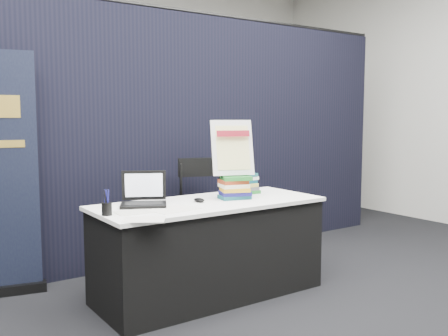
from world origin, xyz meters
The scene contains 14 objects.
floor centered at (0.00, 0.00, 0.00)m, with size 8.00×8.00×0.00m, color black.
wall_back centered at (0.00, 4.00, 1.75)m, with size 8.00×0.02×3.50m, color beige.
drape_partition centered at (0.00, 1.60, 1.20)m, with size 6.00×0.08×2.40m, color black.
display_table centered at (0.00, 0.55, 0.38)m, with size 1.80×0.75×0.75m.
laptop centered at (-0.51, 0.70, 0.81)m, with size 0.40×0.40×0.25m.
mouse centered at (-0.08, 0.57, 0.77)m, with size 0.06×0.10×0.03m, color black.
brochure_left centered at (-0.66, 0.48, 0.75)m, with size 0.26×0.19×0.00m, color silver.
brochure_mid centered at (-0.72, 0.22, 0.75)m, with size 0.27×0.19×0.00m, color silver.
brochure_right centered at (-0.39, 0.42, 0.75)m, with size 0.33×0.23×0.00m, color silver.
pen_cup centered at (-0.86, 0.48, 0.79)m, with size 0.07×0.07×0.09m, color black.
book_stack_tall centered at (0.25, 0.55, 0.84)m, with size 0.27×0.24×0.18m.
book_stack_short centered at (0.48, 0.73, 0.84)m, with size 0.21×0.16×0.17m.
info_sign centered at (0.25, 0.58, 1.16)m, with size 0.36×0.24×0.46m.
stacking_chair centered at (0.39, 1.12, 0.57)m, with size 0.58×0.60×1.02m.
Camera 1 is at (-2.09, -2.67, 1.42)m, focal length 40.00 mm.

